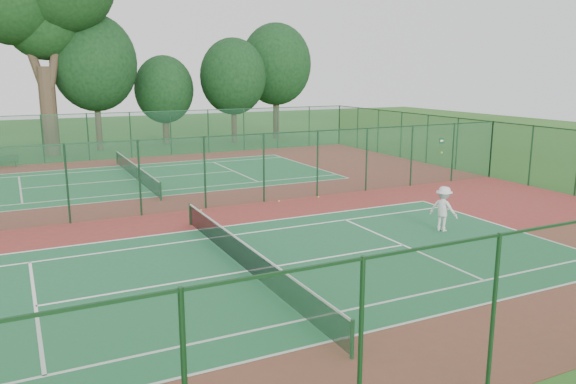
# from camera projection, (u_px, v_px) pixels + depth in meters

# --- Properties ---
(ground) EXTENTS (120.00, 120.00, 0.00)m
(ground) POSITION_uv_depth(u_px,v_px,m) (175.00, 212.00, 26.42)
(ground) COLOR #28591C
(ground) RESTS_ON ground
(red_pad) EXTENTS (40.00, 36.00, 0.01)m
(red_pad) POSITION_uv_depth(u_px,v_px,m) (175.00, 212.00, 26.42)
(red_pad) COLOR maroon
(red_pad) RESTS_ON ground
(court_near) EXTENTS (23.77, 10.97, 0.01)m
(court_near) POSITION_uv_depth(u_px,v_px,m) (247.00, 271.00, 18.53)
(court_near) COLOR #1E6139
(court_near) RESTS_ON red_pad
(court_far) EXTENTS (23.77, 10.97, 0.01)m
(court_far) POSITION_uv_depth(u_px,v_px,m) (136.00, 179.00, 34.30)
(court_far) COLOR #226B3C
(court_far) RESTS_ON red_pad
(fence_north) EXTENTS (40.00, 0.09, 3.50)m
(fence_north) POSITION_uv_depth(u_px,v_px,m) (110.00, 136.00, 41.82)
(fence_north) COLOR #184930
(fence_north) RESTS_ON ground
(fence_south) EXTENTS (40.00, 0.09, 3.50)m
(fence_south) POSITION_uv_depth(u_px,v_px,m) (431.00, 335.00, 10.27)
(fence_south) COLOR #164424
(fence_south) RESTS_ON ground
(fence_east) EXTENTS (0.09, 36.00, 3.50)m
(fence_east) POSITION_uv_depth(u_px,v_px,m) (491.00, 149.00, 34.70)
(fence_east) COLOR #1B532F
(fence_east) RESTS_ON ground
(fence_divider) EXTENTS (40.00, 0.09, 3.50)m
(fence_divider) POSITION_uv_depth(u_px,v_px,m) (173.00, 175.00, 26.05)
(fence_divider) COLOR #194B2C
(fence_divider) RESTS_ON ground
(tennis_net_near) EXTENTS (0.10, 12.90, 0.97)m
(tennis_net_near) POSITION_uv_depth(u_px,v_px,m) (247.00, 256.00, 18.41)
(tennis_net_near) COLOR #163C1E
(tennis_net_near) RESTS_ON ground
(tennis_net_far) EXTENTS (0.10, 12.90, 0.97)m
(tennis_net_far) POSITION_uv_depth(u_px,v_px,m) (135.00, 171.00, 34.19)
(tennis_net_far) COLOR #13361B
(tennis_net_far) RESTS_ON ground
(player_near) EXTENTS (1.11, 1.38, 1.87)m
(player_near) POSITION_uv_depth(u_px,v_px,m) (443.00, 209.00, 23.02)
(player_near) COLOR silver
(player_near) RESTS_ON court_near
(bench) EXTENTS (1.42, 0.53, 0.86)m
(bench) POSITION_uv_depth(u_px,v_px,m) (7.00, 161.00, 38.42)
(bench) COLOR #123518
(bench) RESTS_ON red_pad
(stray_ball_a) EXTENTS (0.08, 0.08, 0.08)m
(stray_ball_a) POSITION_uv_depth(u_px,v_px,m) (279.00, 201.00, 28.40)
(stray_ball_a) COLOR yellow
(stray_ball_a) RESTS_ON red_pad
(stray_ball_b) EXTENTS (0.07, 0.07, 0.07)m
(stray_ball_b) POSITION_uv_depth(u_px,v_px,m) (318.00, 197.00, 29.33)
(stray_ball_b) COLOR #DEED37
(stray_ball_b) RESTS_ON red_pad
(stray_ball_c) EXTENTS (0.07, 0.07, 0.07)m
(stray_ball_c) POSITION_uv_depth(u_px,v_px,m) (201.00, 210.00, 26.54)
(stray_ball_c) COLOR #CEEE37
(stray_ball_c) RESTS_ON red_pad
(evergreen_row) EXTENTS (39.00, 5.00, 12.00)m
(evergreen_row) POSITION_uv_depth(u_px,v_px,m) (105.00, 149.00, 47.89)
(evergreen_row) COLOR black
(evergreen_row) RESTS_ON ground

